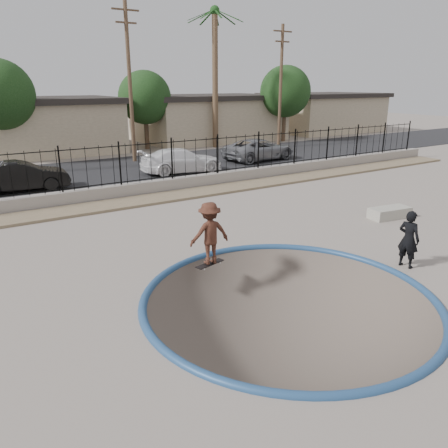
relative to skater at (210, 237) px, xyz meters
The scene contains 22 objects.
ground 10.53m from the skater, 86.78° to the left, with size 120.00×120.00×2.20m, color gray.
bowl_pit 2.87m from the skater, 77.75° to the right, with size 6.84×6.84×1.80m, color #534940, non-canonical shape.
coping_ring 2.87m from the skater, 77.75° to the right, with size 7.04×7.04×0.20m, color navy.
rock_strip 7.59m from the skater, 85.59° to the left, with size 42.00×1.60×0.11m, color #887259.
retaining_wall 8.66m from the skater, 86.15° to the left, with size 42.00×0.45×0.60m, color gray.
fence 8.67m from the skater, 86.15° to the left, with size 40.00×0.04×1.80m.
street 15.36m from the skater, 87.83° to the left, with size 90.00×8.00×0.04m, color black.
house_center 24.86m from the skater, 88.66° to the left, with size 10.60×8.60×3.90m.
house_east 28.81m from the skater, 59.57° to the left, with size 12.60×8.60×3.90m.
house_east_far 37.87m from the skater, 40.98° to the left, with size 11.60×8.60×3.90m.
palm_right 24.76m from the skater, 58.25° to the left, with size 2.30×2.30×10.30m.
utility_pole_mid 18.38m from the skater, 75.19° to the left, with size 1.70×0.24×9.50m.
utility_pole_right 24.29m from the skater, 46.26° to the left, with size 1.70×0.24×9.00m.
street_tree_mid 23.76m from the skater, 71.25° to the left, with size 3.96×3.96×5.83m.
street_tree_right 28.42m from the skater, 46.07° to the left, with size 4.32×4.32×6.36m.
skater is the anchor object (origin of this frame).
skateboard 0.81m from the skater, 116.57° to the left, with size 0.94×0.43×0.08m.
videographer 5.44m from the skater, 32.72° to the right, with size 0.59×0.39×1.61m, color black.
concrete_ledge 8.11m from the skater, ahead, with size 1.60×0.70×0.40m, color #A4A091.
car_b 12.66m from the skater, 103.49° to the left, with size 1.48×4.23×1.39m, color black.
car_c 13.46m from the skater, 66.13° to the left, with size 1.89×4.66×1.35m, color white.
car_d 17.72m from the skater, 48.77° to the left, with size 2.31×5.00×1.39m, color gray.
Camera 1 is at (-6.28, -8.03, 4.87)m, focal length 35.00 mm.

